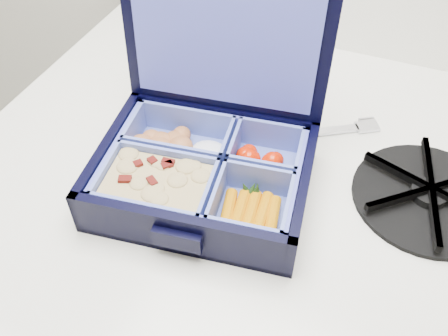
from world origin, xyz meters
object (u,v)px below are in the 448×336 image
at_px(stove, 236,326).
at_px(bento_box, 204,174).
at_px(burner_grate, 430,192).
at_px(fork, 305,134).

xyz_separation_m(stove, bento_box, (-0.01, -0.09, 0.53)).
distance_m(stove, burner_grate, 0.56).
relative_size(bento_box, fork, 1.31).
xyz_separation_m(bento_box, burner_grate, (0.24, 0.08, -0.02)).
bearing_deg(bento_box, stove, 73.67).
relative_size(stove, fork, 5.53).
bearing_deg(fork, bento_box, -62.80).
bearing_deg(burner_grate, fork, 161.74).
height_order(stove, burner_grate, burner_grate).
xyz_separation_m(bento_box, fork, (0.08, 0.14, -0.03)).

